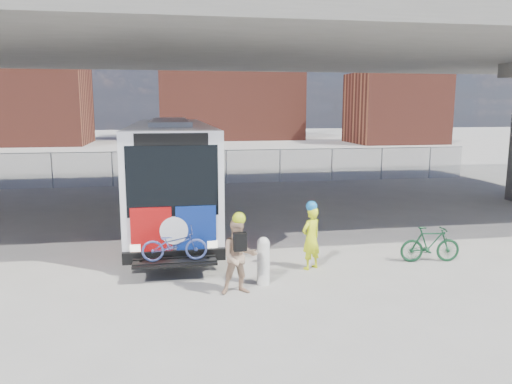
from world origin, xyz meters
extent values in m
plane|color=#9E9991|center=(0.00, 0.00, 0.00)|extent=(160.00, 160.00, 0.00)
cube|color=silver|center=(-2.00, 3.39, 1.95)|extent=(2.55, 12.00, 3.20)
cube|color=black|center=(-2.00, 3.89, 2.59)|extent=(2.61, 11.00, 1.28)
cube|color=black|center=(-2.00, -2.56, 2.33)|extent=(2.24, 0.12, 1.76)
cube|color=black|center=(-2.00, -2.56, 3.36)|extent=(1.78, 0.12, 0.30)
cube|color=black|center=(-2.00, -2.66, 0.45)|extent=(2.55, 0.20, 0.30)
cube|color=#9F0C0C|center=(-2.55, -2.63, 1.10)|extent=(1.00, 0.08, 1.20)
cube|color=navy|center=(-1.45, -2.63, 1.10)|extent=(1.00, 0.08, 1.20)
cylinder|color=silver|center=(-2.00, -2.65, 1.10)|extent=(0.70, 0.06, 0.70)
cube|color=gray|center=(-2.00, 3.39, 3.62)|extent=(1.28, 7.20, 0.14)
cube|color=black|center=(-2.00, -3.16, 0.45)|extent=(2.00, 0.70, 0.06)
cylinder|color=black|center=(-3.15, -1.01, 0.50)|extent=(0.30, 1.00, 1.00)
cylinder|color=black|center=(-0.85, -1.01, 0.50)|extent=(0.30, 1.00, 1.00)
cylinder|color=black|center=(-3.15, 7.59, 0.50)|extent=(0.30, 1.00, 1.00)
cylinder|color=black|center=(-0.85, 7.59, 0.50)|extent=(0.30, 1.00, 1.00)
cube|color=#9F0C0C|center=(-3.30, -0.41, 1.30)|extent=(0.06, 2.60, 1.70)
cube|color=navy|center=(-3.30, 1.19, 1.30)|extent=(0.06, 1.40, 1.70)
cube|color=#9F0C0C|center=(-0.70, -0.41, 1.30)|extent=(0.06, 2.60, 1.70)
cube|color=navy|center=(-0.70, 1.19, 1.30)|extent=(0.06, 1.40, 1.70)
imported|color=#435295|center=(-2.00, -3.16, 0.89)|extent=(1.56, 0.55, 0.82)
cube|color=#605E59|center=(0.00, 4.00, 6.75)|extent=(40.00, 16.00, 1.50)
cube|color=#605E59|center=(0.00, 4.00, 7.55)|extent=(40.00, 0.60, 0.80)
cylinder|color=gray|center=(-8.00, 12.00, 0.90)|extent=(0.06, 0.06, 1.80)
cylinder|color=gray|center=(-4.00, 12.00, 0.90)|extent=(0.06, 0.06, 1.80)
cylinder|color=gray|center=(0.00, 12.00, 0.90)|extent=(0.06, 0.06, 1.80)
cylinder|color=gray|center=(4.00, 12.00, 0.90)|extent=(0.06, 0.06, 1.80)
cylinder|color=gray|center=(8.00, 12.00, 0.90)|extent=(0.06, 0.06, 1.80)
cylinder|color=gray|center=(12.00, 12.00, 0.90)|extent=(0.06, 0.06, 1.80)
plane|color=gray|center=(0.00, 12.00, 0.90)|extent=(30.00, 0.00, 30.00)
cube|color=gray|center=(0.00, 12.00, 1.82)|extent=(30.00, 0.05, 0.04)
cube|color=brown|center=(-18.00, 45.00, 5.00)|extent=(14.00, 10.00, 10.00)
cube|color=brown|center=(6.00, 52.00, 6.00)|extent=(18.00, 12.00, 12.00)
cube|color=brown|center=(24.00, 40.00, 4.00)|extent=(10.00, 8.00, 8.00)
cylinder|color=brown|center=(14.00, 55.00, 12.50)|extent=(2.20, 2.20, 25.00)
cylinder|color=silver|center=(0.04, -3.81, 0.50)|extent=(0.30, 0.30, 0.99)
sphere|color=silver|center=(0.04, -3.81, 0.99)|extent=(0.30, 0.30, 0.30)
imported|color=#EBFF1A|center=(1.46, -2.91, 0.81)|extent=(0.71, 0.63, 1.63)
sphere|color=blue|center=(1.46, -2.91, 1.65)|extent=(0.28, 0.28, 0.28)
imported|color=tan|center=(-0.60, -4.31, 0.85)|extent=(0.86, 0.69, 1.70)
sphere|color=#BFDF17|center=(-0.60, -4.31, 1.72)|extent=(0.29, 0.29, 0.29)
cube|color=black|center=(-0.61, -4.51, 1.25)|extent=(0.29, 0.18, 0.40)
imported|color=#144024|center=(4.78, -2.91, 0.49)|extent=(1.66, 0.65, 0.97)
camera|label=1|loc=(-2.08, -14.86, 4.12)|focal=35.00mm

